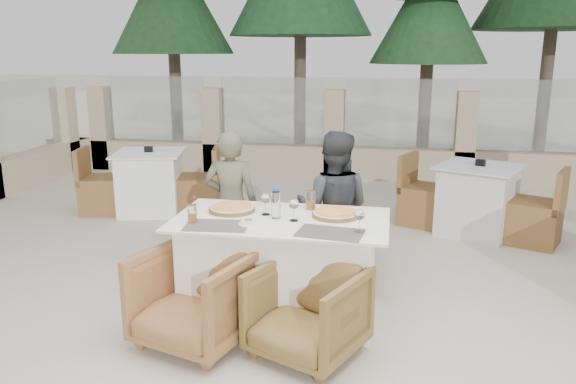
% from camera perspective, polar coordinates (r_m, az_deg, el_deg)
% --- Properties ---
extents(ground, '(80.00, 80.00, 0.00)m').
position_cam_1_polar(ground, '(4.60, -1.79, -11.46)').
color(ground, beige).
rests_on(ground, ground).
extents(sand_patch, '(30.00, 16.00, 0.01)m').
position_cam_1_polar(sand_patch, '(18.18, 7.72, 7.78)').
color(sand_patch, '#EFE4C4').
rests_on(sand_patch, ground).
extents(perimeter_wall_far, '(10.00, 0.34, 1.60)m').
position_cam_1_polar(perimeter_wall_far, '(8.97, 4.74, 6.52)').
color(perimeter_wall_far, tan).
rests_on(perimeter_wall_far, ground).
extents(pine_far_left, '(2.42, 2.42, 5.50)m').
position_cam_1_polar(pine_far_left, '(11.91, -11.69, 17.56)').
color(pine_far_left, '#1B401E').
rests_on(pine_far_left, ground).
extents(pine_centre, '(2.20, 2.20, 5.00)m').
position_cam_1_polar(pine_centre, '(11.27, 14.18, 16.37)').
color(pine_centre, '#1F4A22').
rests_on(pine_centre, ground).
extents(dining_table, '(1.60, 0.90, 0.77)m').
position_cam_1_polar(dining_table, '(4.32, -0.73, -7.60)').
color(dining_table, white).
rests_on(dining_table, ground).
extents(placemat_near_left, '(0.48, 0.34, 0.00)m').
position_cam_1_polar(placemat_near_left, '(4.05, -7.25, -3.39)').
color(placemat_near_left, '#5D5950').
rests_on(placemat_near_left, dining_table).
extents(placemat_near_right, '(0.48, 0.35, 0.00)m').
position_cam_1_polar(placemat_near_right, '(3.87, 4.30, -4.15)').
color(placemat_near_right, '#554F48').
rests_on(placemat_near_right, dining_table).
extents(pizza_left, '(0.42, 0.42, 0.05)m').
position_cam_1_polar(pizza_left, '(4.40, -5.72, -1.66)').
color(pizza_left, '#F75921').
rests_on(pizza_left, dining_table).
extents(pizza_right, '(0.46, 0.46, 0.05)m').
position_cam_1_polar(pizza_right, '(4.25, 4.87, -2.20)').
color(pizza_right, orange).
rests_on(pizza_right, dining_table).
extents(water_bottle, '(0.08, 0.08, 0.24)m').
position_cam_1_polar(water_bottle, '(4.17, -1.23, -1.09)').
color(water_bottle, '#9DBCCF').
rests_on(water_bottle, dining_table).
extents(wine_glass_centre, '(0.10, 0.10, 0.18)m').
position_cam_1_polar(wine_glass_centre, '(4.26, -2.29, -1.14)').
color(wine_glass_centre, silver).
rests_on(wine_glass_centre, dining_table).
extents(wine_glass_near, '(0.09, 0.09, 0.18)m').
position_cam_1_polar(wine_glass_near, '(4.11, 0.60, -1.73)').
color(wine_glass_near, white).
rests_on(wine_glass_near, dining_table).
extents(wine_glass_corner, '(0.10, 0.10, 0.18)m').
position_cam_1_polar(wine_glass_corner, '(3.88, 7.27, -2.81)').
color(wine_glass_corner, white).
rests_on(wine_glass_corner, dining_table).
extents(beer_glass_left, '(0.07, 0.07, 0.13)m').
position_cam_1_polar(beer_glass_left, '(4.14, -9.70, -2.19)').
color(beer_glass_left, orange).
rests_on(beer_glass_left, dining_table).
extents(beer_glass_right, '(0.09, 0.09, 0.15)m').
position_cam_1_polar(beer_glass_right, '(4.42, 2.33, -0.83)').
color(beer_glass_right, orange).
rests_on(beer_glass_right, dining_table).
extents(olive_dish, '(0.14, 0.14, 0.04)m').
position_cam_1_polar(olive_dish, '(4.05, -4.03, -3.03)').
color(olive_dish, white).
rests_on(olive_dish, dining_table).
extents(armchair_far_left, '(0.69, 0.71, 0.53)m').
position_cam_1_polar(armchair_far_left, '(5.40, -3.61, -4.41)').
color(armchair_far_left, olive).
rests_on(armchair_far_left, ground).
extents(armchair_far_right, '(0.84, 0.86, 0.64)m').
position_cam_1_polar(armchair_far_right, '(5.18, 4.34, -4.69)').
color(armchair_far_right, olive).
rests_on(armchair_far_right, ground).
extents(armchair_near_left, '(0.90, 0.92, 0.67)m').
position_cam_1_polar(armchair_near_left, '(3.99, -9.33, -10.52)').
color(armchair_near_left, '#9A6638').
rests_on(armchair_near_left, ground).
extents(armchair_near_right, '(0.87, 0.88, 0.61)m').
position_cam_1_polar(armchair_near_right, '(3.80, 1.98, -12.06)').
color(armchair_near_right, brown).
rests_on(armchair_near_right, ground).
extents(diner_left, '(0.50, 0.35, 1.33)m').
position_cam_1_polar(diner_left, '(5.01, -5.80, -1.23)').
color(diner_left, '#5C5D44').
rests_on(diner_left, ground).
extents(diner_right, '(0.68, 0.54, 1.35)m').
position_cam_1_polar(diner_right, '(4.81, 4.63, -1.74)').
color(diner_right, '#323537').
rests_on(diner_right, ground).
extents(bg_table_a, '(1.78, 1.15, 0.77)m').
position_cam_1_polar(bg_table_a, '(7.24, -13.78, 0.97)').
color(bg_table_a, white).
rests_on(bg_table_a, ground).
extents(bg_table_b, '(1.83, 1.41, 0.77)m').
position_cam_1_polar(bg_table_b, '(6.54, 18.69, -0.77)').
color(bg_table_b, silver).
rests_on(bg_table_b, ground).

